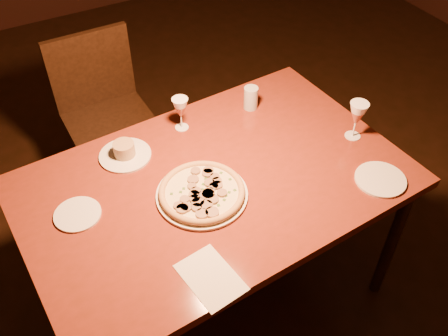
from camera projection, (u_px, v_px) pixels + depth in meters
floor at (271, 288)px, 2.61m from camera, size 7.00×7.00×0.00m
dining_table at (215, 192)px, 2.08m from camera, size 1.60×1.09×0.83m
chair_far at (106, 111)px, 2.81m from camera, size 0.47×0.47×0.96m
pizza_plate at (202, 192)px, 1.94m from camera, size 0.36×0.36×0.04m
ramekin_saucer at (125, 152)px, 2.11m from camera, size 0.22×0.22×0.07m
wine_glass_far at (181, 114)px, 2.21m from camera, size 0.07×0.07×0.16m
wine_glass_right at (356, 120)px, 2.16m from camera, size 0.08×0.08×0.18m
water_tumbler at (251, 98)px, 2.33m from camera, size 0.07×0.07×0.11m
side_plate_left at (78, 214)px, 1.89m from camera, size 0.18×0.18×0.01m
side_plate_near at (380, 179)px, 2.02m from camera, size 0.21×0.21×0.01m
menu_card at (211, 277)px, 1.69m from camera, size 0.19×0.25×0.00m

